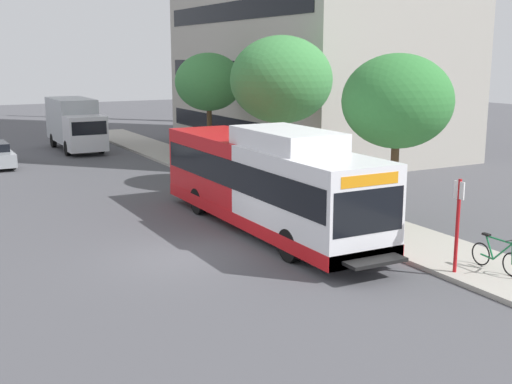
{
  "coord_description": "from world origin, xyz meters",
  "views": [
    {
      "loc": [
        -7.07,
        -17.75,
        5.99
      ],
      "look_at": [
        2.88,
        0.77,
        1.6
      ],
      "focal_mm": 46.15,
      "sensor_mm": 36.0,
      "label": 1
    }
  ],
  "objects": [
    {
      "name": "ground_plane",
      "position": [
        0.0,
        8.0,
        0.0
      ],
      "size": [
        120.0,
        120.0,
        0.0
      ],
      "primitive_type": "plane",
      "color": "#4C4C51"
    },
    {
      "name": "sidewalk_curb",
      "position": [
        7.0,
        6.0,
        0.07
      ],
      "size": [
        3.0,
        56.0,
        0.14
      ],
      "primitive_type": "cube",
      "color": "#A8A399",
      "rests_on": "ground"
    },
    {
      "name": "transit_bus",
      "position": [
        3.76,
        1.69,
        1.7
      ],
      "size": [
        2.58,
        12.25,
        3.65
      ],
      "color": "white",
      "rests_on": "ground"
    },
    {
      "name": "bus_stop_sign_pole",
      "position": [
        5.91,
        -5.14,
        1.65
      ],
      "size": [
        0.1,
        0.36,
        2.6
      ],
      "color": "red",
      "rests_on": "sidewalk_curb"
    },
    {
      "name": "bicycle_parked",
      "position": [
        6.99,
        -5.59,
        0.56
      ],
      "size": [
        0.52,
        1.76,
        1.02
      ],
      "color": "black",
      "rests_on": "sidewalk_curb"
    },
    {
      "name": "street_tree_near_stop",
      "position": [
        7.8,
        -0.23,
        4.44
      ],
      "size": [
        3.79,
        3.79,
        5.92
      ],
      "color": "#4C3823",
      "rests_on": "sidewalk_curb"
    },
    {
      "name": "street_tree_mid_block",
      "position": [
        7.9,
        7.74,
        4.91
      ],
      "size": [
        4.55,
        4.55,
        6.71
      ],
      "color": "#4C3823",
      "rests_on": "sidewalk_curb"
    },
    {
      "name": "street_tree_far_block",
      "position": [
        7.93,
        15.66,
        4.53
      ],
      "size": [
        3.72,
        3.72,
        5.98
      ],
      "color": "#4C3823",
      "rests_on": "sidewalk_curb"
    },
    {
      "name": "box_truck_background",
      "position": [
        2.59,
        24.71,
        1.74
      ],
      "size": [
        2.32,
        7.01,
        3.25
      ],
      "color": "silver",
      "rests_on": "ground"
    },
    {
      "name": "lattice_comm_tower",
      "position": [
        17.11,
        37.46,
        7.81
      ],
      "size": [
        1.1,
        1.1,
        23.91
      ],
      "color": "#B7B7BC",
      "rests_on": "ground"
    }
  ]
}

